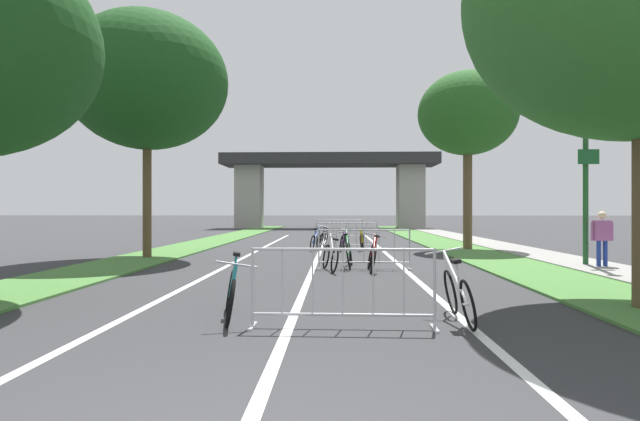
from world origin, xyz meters
name	(u,v)px	position (x,y,z in m)	size (l,w,h in m)	color
grass_verge_left	(202,244)	(-5.46, 20.29, 0.03)	(2.22, 49.60, 0.05)	#477A38
grass_verge_right	(445,244)	(5.46, 20.29, 0.03)	(2.22, 49.60, 0.05)	#477A38
sidewalk_path_right	(491,244)	(7.48, 20.29, 0.04)	(1.82, 49.60, 0.08)	gray
lane_stripe_center	(318,257)	(0.00, 14.35, 0.00)	(0.14, 28.69, 0.01)	silver
lane_stripe_right_lane	(390,257)	(2.39, 14.35, 0.00)	(0.14, 28.69, 0.01)	silver
lane_stripe_left_lane	(246,256)	(-2.39, 14.35, 0.00)	(0.14, 28.69, 0.01)	silver
overpass_bridge	(329,176)	(0.00, 40.99, 4.50)	(18.29, 4.35, 6.33)	#2D2D30
tree_left_maple_mid	(147,82)	(-5.44, 13.58, 5.66)	(5.13, 5.13, 7.85)	brown
tree_right_oak_near	(468,114)	(5.73, 17.45, 5.29)	(3.84, 3.84, 6.96)	brown
lamppost_with_sign	(586,143)	(7.39, 11.56, 3.36)	(0.56, 0.32, 5.71)	#1E4C23
crowd_barrier_nearest	(343,288)	(0.71, 4.23, 0.52)	(2.44, 0.48, 1.05)	#ADADB2
crowd_barrier_second	(364,249)	(1.34, 10.86, 0.52)	(2.44, 0.47, 1.05)	#ADADB2
crowd_barrier_third	(346,236)	(1.00, 17.49, 0.52)	(2.45, 0.58, 1.05)	#ADADB2
crowd_barrier_fourth	(340,230)	(0.79, 24.12, 0.52)	(2.45, 0.54, 1.05)	#ADADB2
bicycle_purple_0	(343,241)	(0.87, 16.95, 0.35)	(0.54, 1.69, 0.85)	black
bicycle_blue_1	(316,241)	(-0.18, 17.09, 0.35)	(0.57, 1.65, 0.92)	black
bicycle_yellow_2	(362,241)	(1.60, 17.05, 0.36)	(0.53, 1.61, 0.93)	black
bicycle_white_3	(458,294)	(2.30, 4.66, 0.38)	(0.55, 1.73, 1.00)	black
bicycle_black_4	(324,239)	(0.10, 17.91, 0.38)	(0.51, 1.74, 0.95)	black
bicycle_silver_5	(330,257)	(0.47, 10.46, 0.36)	(0.52, 1.69, 0.97)	black
bicycle_teal_6	(231,294)	(-0.87, 4.75, 0.36)	(0.71, 1.69, 0.93)	black
bicycle_red_7	(372,257)	(1.53, 10.42, 0.37)	(0.54, 1.63, 0.96)	black
bicycle_green_8	(349,253)	(0.96, 11.26, 0.39)	(0.43, 1.79, 1.00)	black
pedestrian_strolling	(602,234)	(7.57, 11.07, 0.92)	(0.55, 0.29, 1.51)	navy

